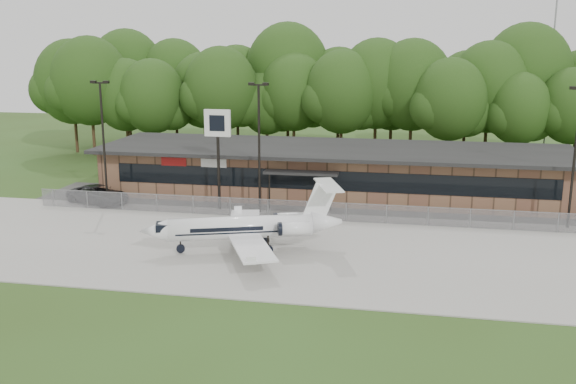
% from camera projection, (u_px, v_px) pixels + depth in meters
% --- Properties ---
extents(ground, '(160.00, 160.00, 0.00)m').
position_uv_depth(ground, '(279.00, 296.00, 34.19)').
color(ground, '#324518').
rests_on(ground, ground).
extents(apron, '(64.00, 18.00, 0.08)m').
position_uv_depth(apron, '(304.00, 249.00, 41.83)').
color(apron, '#9E9B93').
rests_on(apron, ground).
extents(parking_lot, '(50.00, 9.00, 0.06)m').
position_uv_depth(parking_lot, '(327.00, 206.00, 52.82)').
color(parking_lot, '#383835').
rests_on(parking_lot, ground).
extents(terminal, '(41.00, 11.65, 4.30)m').
position_uv_depth(terminal, '(334.00, 170.00, 56.58)').
color(terminal, brown).
rests_on(terminal, ground).
extents(fence, '(46.00, 0.04, 1.52)m').
position_uv_depth(fence, '(320.00, 211.00, 48.35)').
color(fence, gray).
rests_on(fence, ground).
extents(treeline, '(72.00, 12.00, 15.00)m').
position_uv_depth(treeline, '(354.00, 94.00, 72.63)').
color(treeline, '#1A3C13').
rests_on(treeline, ground).
extents(radio_mast, '(0.20, 0.20, 25.00)m').
position_uv_depth(radio_mast, '(553.00, 48.00, 73.16)').
color(radio_mast, gray).
rests_on(radio_mast, ground).
extents(light_pole_left, '(1.55, 0.30, 10.23)m').
position_uv_depth(light_pole_left, '(103.00, 134.00, 51.92)').
color(light_pole_left, black).
rests_on(light_pole_left, ground).
extents(light_pole_mid, '(1.55, 0.30, 10.23)m').
position_uv_depth(light_pole_mid, '(259.00, 138.00, 49.52)').
color(light_pole_mid, black).
rests_on(light_pole_mid, ground).
extents(light_pole_right, '(1.55, 0.30, 10.23)m').
position_uv_depth(light_pole_right, '(576.00, 147.00, 45.27)').
color(light_pole_right, black).
rests_on(light_pole_right, ground).
extents(business_jet, '(12.94, 11.59, 4.41)m').
position_uv_depth(business_jet, '(248.00, 228.00, 41.13)').
color(business_jet, white).
rests_on(business_jet, ground).
extents(suv, '(6.05, 4.16, 1.54)m').
position_uv_depth(suv, '(99.00, 195.00, 53.66)').
color(suv, '#2C2C2E').
rests_on(suv, ground).
extents(pole_sign, '(2.13, 0.32, 8.09)m').
position_uv_depth(pole_sign, '(218.00, 134.00, 50.38)').
color(pole_sign, black).
rests_on(pole_sign, ground).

